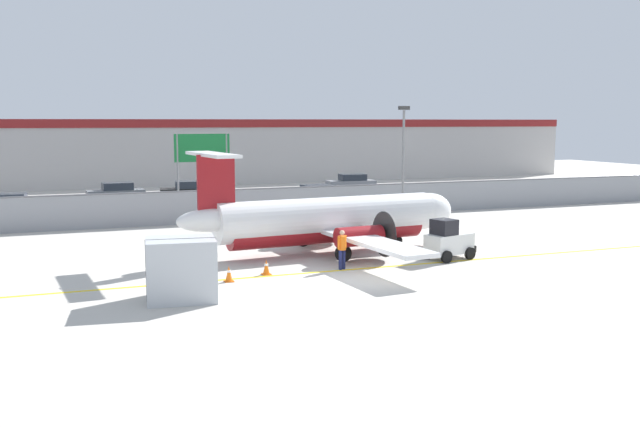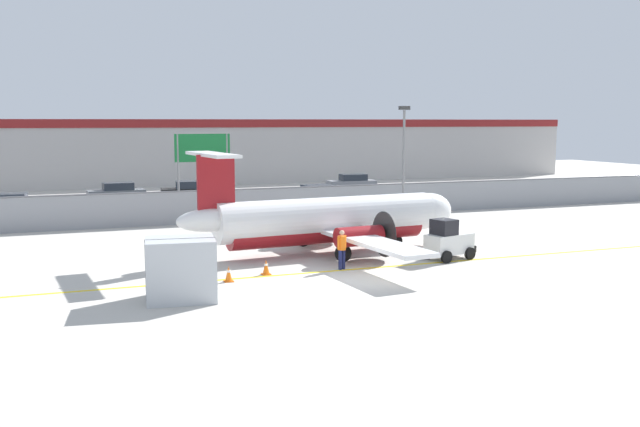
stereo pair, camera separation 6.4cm
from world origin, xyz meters
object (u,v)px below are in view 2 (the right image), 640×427
object	(u,v)px
parked_car_2	(189,191)
baggage_tug	(448,241)
traffic_cone_near_left	(347,236)
apron_light_pole	(404,152)
parked_car_3	(320,196)
commuter_airplane	(332,220)
parked_car_0	(10,206)
parked_car_1	(117,193)
traffic_cone_near_right	(266,267)
ground_crew_worker	(342,248)
traffic_cone_far_left	(229,274)
highway_sign	(203,155)
parked_car_4	(352,183)
cargo_container	(181,269)

from	to	relation	value
parked_car_2	baggage_tug	bearing A→B (deg)	112.13
traffic_cone_near_left	apron_light_pole	distance (m)	10.78
parked_car_3	commuter_airplane	bearing A→B (deg)	-115.95
commuter_airplane	parked_car_0	xyz separation A→B (m)	(-15.05, 18.17, -0.71)
parked_car_1	traffic_cone_near_right	bearing A→B (deg)	94.25
commuter_airplane	traffic_cone_near_right	xyz separation A→B (m)	(-4.40, -3.64, -1.29)
parked_car_1	apron_light_pole	size ratio (longest dim) A/B	0.59
parked_car_1	parked_car_0	bearing A→B (deg)	37.69
ground_crew_worker	traffic_cone_far_left	size ratio (longest dim) A/B	2.66
parked_car_3	apron_light_pole	world-z (taller)	apron_light_pole
parked_car_1	parked_car_3	size ratio (longest dim) A/B	0.98
highway_sign	ground_crew_worker	bearing A→B (deg)	-82.98
ground_crew_worker	highway_sign	size ratio (longest dim) A/B	0.31
apron_light_pole	baggage_tug	bearing A→B (deg)	-108.90
traffic_cone_near_left	parked_car_4	distance (m)	25.66
parked_car_3	traffic_cone_near_right	bearing A→B (deg)	-123.39
cargo_container	parked_car_4	size ratio (longest dim) A/B	0.61
cargo_container	parked_car_3	bearing A→B (deg)	66.41
traffic_cone_far_left	apron_light_pole	world-z (taller)	apron_light_pole
commuter_airplane	parked_car_3	bearing A→B (deg)	66.21
cargo_container	parked_car_0	distance (m)	25.63
traffic_cone_near_left	parked_car_0	size ratio (longest dim) A/B	0.15
cargo_container	parked_car_0	bearing A→B (deg)	112.49
commuter_airplane	parked_car_4	xyz separation A→B (m)	(12.27, 26.03, -0.71)
cargo_container	parked_car_4	world-z (taller)	cargo_container
traffic_cone_far_left	parked_car_4	bearing A→B (deg)	58.78
cargo_container	commuter_airplane	bearing A→B (deg)	45.56
commuter_airplane	cargo_container	distance (m)	10.70
parked_car_3	parked_car_4	world-z (taller)	same
ground_crew_worker	traffic_cone_near_right	size ratio (longest dim) A/B	2.66
baggage_tug	apron_light_pole	xyz separation A→B (m)	(4.52, 13.20, 3.45)
commuter_airplane	traffic_cone_far_left	size ratio (longest dim) A/B	25.12
parked_car_0	parked_car_2	xyz separation A→B (m)	(12.51, 5.51, 0.00)
cargo_container	baggage_tug	bearing A→B (deg)	21.29
baggage_tug	highway_sign	world-z (taller)	highway_sign
parked_car_1	parked_car_4	distance (m)	20.25
traffic_cone_near_right	highway_sign	distance (m)	18.37
ground_crew_worker	traffic_cone_far_left	distance (m)	5.15
baggage_tug	traffic_cone_near_right	world-z (taller)	baggage_tug
cargo_container	parked_car_4	distance (m)	38.63
traffic_cone_near_left	parked_car_4	xyz separation A→B (m)	(10.39, 23.46, 0.58)
ground_crew_worker	highway_sign	xyz separation A→B (m)	(-2.23, 18.10, 3.19)
cargo_container	highway_sign	size ratio (longest dim) A/B	0.48
parked_car_0	parked_car_4	bearing A→B (deg)	22.17
baggage_tug	highway_sign	bearing A→B (deg)	99.03
parked_car_0	parked_car_2	bearing A→B (deg)	29.90
baggage_tug	traffic_cone_near_right	xyz separation A→B (m)	(-8.75, -0.19, -0.54)
traffic_cone_near_left	traffic_cone_near_right	xyz separation A→B (m)	(-6.29, -6.21, 0.00)
highway_sign	parked_car_0	bearing A→B (deg)	161.76
ground_crew_worker	cargo_container	xyz separation A→B (m)	(-7.33, -2.78, 0.15)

